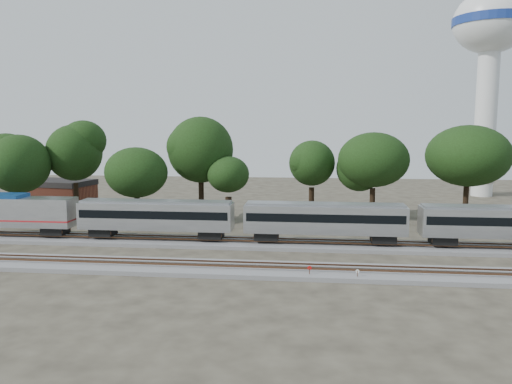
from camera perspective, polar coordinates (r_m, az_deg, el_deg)
ground at (r=49.40m, az=-2.21°, el=-7.70°), size 160.00×160.00×0.00m
track_far at (r=55.11m, az=-1.29°, el=-5.87°), size 160.00×5.00×0.73m
track_near at (r=45.54m, az=-2.96°, el=-8.75°), size 160.00×5.00×0.73m
train at (r=57.72m, az=26.77°, el=-3.06°), size 126.69×3.08×4.55m
switch_stand_red at (r=43.38m, az=6.13°, el=-8.91°), size 0.36×0.08×1.13m
switch_stand_white at (r=43.36m, az=11.51°, el=-9.13°), size 0.32×0.06×1.01m
switch_lever at (r=43.15m, az=7.67°, el=-9.82°), size 0.55×0.39×0.30m
water_tower at (r=103.44m, az=25.18°, el=15.02°), size 13.53×13.53×37.46m
brick_building at (r=84.75m, az=-21.44°, el=-0.25°), size 10.56×8.32×4.56m
tree_0 at (r=72.88m, az=-25.45°, el=2.90°), size 8.18×8.18×11.54m
tree_1 at (r=74.92m, az=-20.05°, el=4.23°), size 9.43×9.43×13.30m
tree_2 at (r=65.93m, az=-13.54°, el=2.16°), size 7.20×7.20×10.15m
tree_3 at (r=69.31m, az=-6.35°, el=4.81°), size 9.93×9.93×13.99m
tree_4 at (r=66.64m, az=-3.18°, el=2.00°), size 6.71×6.71×9.47m
tree_5 at (r=72.44m, az=6.41°, el=3.28°), size 7.84×7.84×11.05m
tree_6 at (r=69.62m, az=13.28°, el=3.59°), size 8.61×8.61×12.14m
tree_7 at (r=73.86m, az=23.08°, el=3.81°), size 9.14×9.14×12.88m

